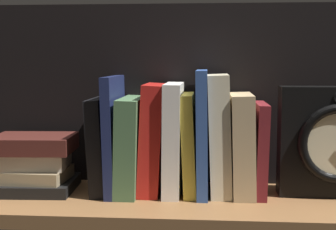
{
  "coord_description": "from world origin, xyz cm",
  "views": [
    {
      "loc": [
        5.32,
        -90.4,
        25.36
      ],
      "look_at": [
        -2.32,
        3.81,
        14.98
      ],
      "focal_mm": 53.31,
      "sensor_mm": 36.0,
      "label": 1
    }
  ],
  "objects_px": {
    "book_cream_twain": "(219,134)",
    "book_white_catcher": "(173,138)",
    "book_green_romantic": "(131,145)",
    "framed_clock": "(335,142)",
    "book_black_skeptic": "(101,145)",
    "book_red_requiem": "(153,138)",
    "book_navy_bierce": "(114,134)",
    "book_stack_side": "(32,164)",
    "book_maroon_dawkins": "(260,149)",
    "book_blue_modern": "(202,132)",
    "book_yellow_seinlanguage": "(189,143)",
    "book_tan_shortstories": "(242,144)"
  },
  "relations": [
    {
      "from": "book_green_romantic",
      "to": "book_cream_twain",
      "type": "bearing_deg",
      "value": 0.0
    },
    {
      "from": "book_white_catcher",
      "to": "book_blue_modern",
      "type": "distance_m",
      "value": 0.06
    },
    {
      "from": "book_maroon_dawkins",
      "to": "book_stack_side",
      "type": "xyz_separation_m",
      "value": [
        -0.44,
        -0.01,
        -0.03
      ]
    },
    {
      "from": "book_red_requiem",
      "to": "book_cream_twain",
      "type": "bearing_deg",
      "value": 0.0
    },
    {
      "from": "book_yellow_seinlanguage",
      "to": "book_blue_modern",
      "type": "height_order",
      "value": "book_blue_modern"
    },
    {
      "from": "book_cream_twain",
      "to": "book_stack_side",
      "type": "xyz_separation_m",
      "value": [
        -0.36,
        -0.01,
        -0.06
      ]
    },
    {
      "from": "book_cream_twain",
      "to": "book_green_romantic",
      "type": "bearing_deg",
      "value": 180.0
    },
    {
      "from": "book_red_requiem",
      "to": "book_white_catcher",
      "type": "distance_m",
      "value": 0.04
    },
    {
      "from": "book_tan_shortstories",
      "to": "book_stack_side",
      "type": "distance_m",
      "value": 0.41
    },
    {
      "from": "book_cream_twain",
      "to": "book_stack_side",
      "type": "height_order",
      "value": "book_cream_twain"
    },
    {
      "from": "book_red_requiem",
      "to": "book_white_catcher",
      "type": "height_order",
      "value": "book_white_catcher"
    },
    {
      "from": "book_green_romantic",
      "to": "framed_clock",
      "type": "xyz_separation_m",
      "value": [
        0.38,
        -0.01,
        0.01
      ]
    },
    {
      "from": "book_black_skeptic",
      "to": "book_maroon_dawkins",
      "type": "bearing_deg",
      "value": 0.0
    },
    {
      "from": "book_cream_twain",
      "to": "book_stack_side",
      "type": "distance_m",
      "value": 0.37
    },
    {
      "from": "book_green_romantic",
      "to": "book_cream_twain",
      "type": "distance_m",
      "value": 0.17
    },
    {
      "from": "book_black_skeptic",
      "to": "book_stack_side",
      "type": "height_order",
      "value": "book_black_skeptic"
    },
    {
      "from": "book_red_requiem",
      "to": "framed_clock",
      "type": "xyz_separation_m",
      "value": [
        0.34,
        -0.01,
        -0.0
      ]
    },
    {
      "from": "book_navy_bierce",
      "to": "book_yellow_seinlanguage",
      "type": "distance_m",
      "value": 0.15
    },
    {
      "from": "book_white_catcher",
      "to": "book_maroon_dawkins",
      "type": "xyz_separation_m",
      "value": [
        0.16,
        0.0,
        -0.02
      ]
    },
    {
      "from": "framed_clock",
      "to": "book_black_skeptic",
      "type": "bearing_deg",
      "value": 179.23
    },
    {
      "from": "book_black_skeptic",
      "to": "framed_clock",
      "type": "height_order",
      "value": "framed_clock"
    },
    {
      "from": "book_yellow_seinlanguage",
      "to": "book_maroon_dawkins",
      "type": "height_order",
      "value": "book_yellow_seinlanguage"
    },
    {
      "from": "book_white_catcher",
      "to": "book_stack_side",
      "type": "height_order",
      "value": "book_white_catcher"
    },
    {
      "from": "book_navy_bierce",
      "to": "framed_clock",
      "type": "relative_size",
      "value": 1.09
    },
    {
      "from": "book_tan_shortstories",
      "to": "book_red_requiem",
      "type": "bearing_deg",
      "value": 180.0
    },
    {
      "from": "book_blue_modern",
      "to": "framed_clock",
      "type": "xyz_separation_m",
      "value": [
        0.25,
        -0.01,
        -0.01
      ]
    },
    {
      "from": "book_navy_bierce",
      "to": "book_stack_side",
      "type": "relative_size",
      "value": 1.3
    },
    {
      "from": "book_white_catcher",
      "to": "book_stack_side",
      "type": "distance_m",
      "value": 0.28
    },
    {
      "from": "book_stack_side",
      "to": "book_white_catcher",
      "type": "bearing_deg",
      "value": 2.64
    },
    {
      "from": "book_white_catcher",
      "to": "book_cream_twain",
      "type": "xyz_separation_m",
      "value": [
        0.09,
        0.0,
        0.01
      ]
    },
    {
      "from": "book_cream_twain",
      "to": "book_tan_shortstories",
      "type": "distance_m",
      "value": 0.05
    },
    {
      "from": "book_cream_twain",
      "to": "framed_clock",
      "type": "bearing_deg",
      "value": -1.6
    },
    {
      "from": "book_green_romantic",
      "to": "book_blue_modern",
      "type": "xyz_separation_m",
      "value": [
        0.14,
        0.0,
        0.03
      ]
    },
    {
      "from": "book_green_romantic",
      "to": "book_white_catcher",
      "type": "relative_size",
      "value": 0.87
    },
    {
      "from": "book_blue_modern",
      "to": "book_tan_shortstories",
      "type": "distance_m",
      "value": 0.08
    },
    {
      "from": "book_white_catcher",
      "to": "book_maroon_dawkins",
      "type": "distance_m",
      "value": 0.17
    },
    {
      "from": "book_navy_bierce",
      "to": "book_yellow_seinlanguage",
      "type": "height_order",
      "value": "book_navy_bierce"
    },
    {
      "from": "book_blue_modern",
      "to": "book_tan_shortstories",
      "type": "relative_size",
      "value": 1.24
    },
    {
      "from": "book_green_romantic",
      "to": "book_stack_side",
      "type": "height_order",
      "value": "book_green_romantic"
    },
    {
      "from": "book_tan_shortstories",
      "to": "book_white_catcher",
      "type": "bearing_deg",
      "value": 180.0
    },
    {
      "from": "book_green_romantic",
      "to": "book_red_requiem",
      "type": "xyz_separation_m",
      "value": [
        0.04,
        0.0,
        0.01
      ]
    },
    {
      "from": "book_blue_modern",
      "to": "framed_clock",
      "type": "relative_size",
      "value": 1.15
    },
    {
      "from": "book_black_skeptic",
      "to": "framed_clock",
      "type": "bearing_deg",
      "value": -0.77
    },
    {
      "from": "book_yellow_seinlanguage",
      "to": "framed_clock",
      "type": "distance_m",
      "value": 0.27
    },
    {
      "from": "book_cream_twain",
      "to": "book_white_catcher",
      "type": "bearing_deg",
      "value": 180.0
    },
    {
      "from": "book_stack_side",
      "to": "framed_clock",
      "type": "bearing_deg",
      "value": 0.66
    },
    {
      "from": "book_green_romantic",
      "to": "book_red_requiem",
      "type": "relative_size",
      "value": 0.87
    },
    {
      "from": "book_cream_twain",
      "to": "book_yellow_seinlanguage",
      "type": "bearing_deg",
      "value": 180.0
    },
    {
      "from": "book_green_romantic",
      "to": "book_blue_modern",
      "type": "height_order",
      "value": "book_blue_modern"
    },
    {
      "from": "book_tan_shortstories",
      "to": "framed_clock",
      "type": "xyz_separation_m",
      "value": [
        0.17,
        -0.01,
        0.01
      ]
    }
  ]
}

